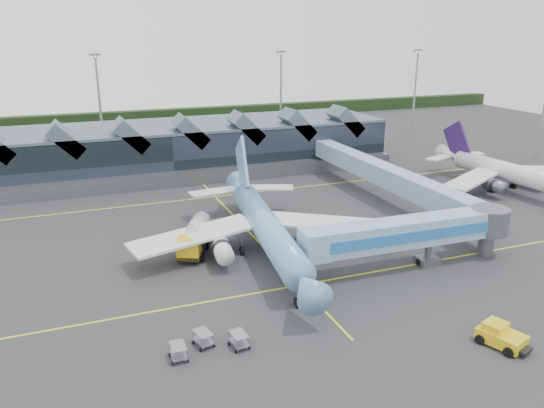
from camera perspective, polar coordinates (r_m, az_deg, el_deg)
name	(u,v)px	position (r m, az deg, el deg)	size (l,w,h in m)	color
ground	(274,258)	(67.01, 0.24, -5.85)	(260.00, 260.00, 0.00)	#2C2D2F
taxi_stripes	(249,231)	(75.71, -2.52, -2.97)	(120.00, 60.00, 0.01)	yellow
tree_line_far	(145,117)	(170.39, -13.54, 9.10)	(260.00, 4.00, 4.00)	black
terminal	(164,149)	(108.13, -11.54, 5.82)	(90.00, 22.25, 12.52)	black
light_masts	(260,96)	(128.27, -1.26, 11.51)	(132.40, 42.56, 22.45)	gray
main_airliner	(264,224)	(67.54, -0.82, -2.19)	(34.62, 40.10, 12.88)	#5E92BF
regional_jet	(504,171)	(103.08, 23.67, 3.29)	(29.67, 32.49, 11.14)	silver
jet_bridge	(422,231)	(65.74, 15.83, -2.86)	(27.69, 4.89, 6.40)	#7FA0D4
fuel_truck	(196,234)	(69.60, -8.21, -3.25)	(6.72, 10.75, 3.70)	black
pushback_tug	(501,336)	(53.66, 23.39, -12.89)	(3.94, 4.98, 2.01)	yellow
baggage_carts	(207,343)	(49.10, -6.98, -14.60)	(6.89, 3.59, 1.39)	gray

